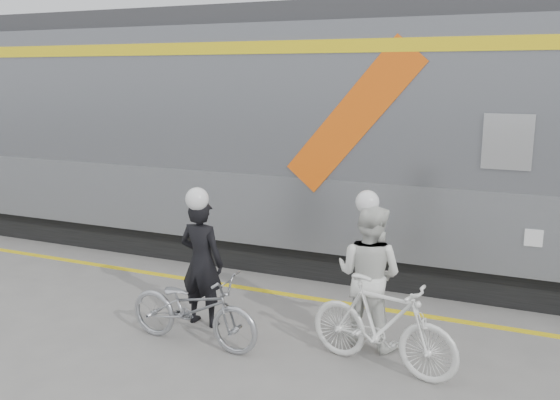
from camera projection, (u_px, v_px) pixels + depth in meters
The scene contains 9 objects.
ground at pixel (274, 374), 6.22m from camera, with size 90.00×90.00×0.00m, color slate.
train at pixel (498, 144), 8.86m from camera, with size 24.00×3.17×4.10m.
safety_strip at pixel (337, 302), 8.15m from camera, with size 24.00×0.12×0.01m, color yellow.
man at pixel (202, 262), 7.30m from camera, with size 0.59×0.38×1.61m, color black.
bicycle_left at pixel (193, 308), 6.81m from camera, with size 0.59×1.68×0.89m, color #9C9EA3.
woman at pixel (369, 275), 6.76m from camera, with size 0.81×0.63×1.66m, color silver.
bicycle_right at pixel (382, 325), 6.22m from camera, with size 0.47×1.68×1.01m, color silver.
helmet_man at pixel (200, 187), 7.11m from camera, with size 0.28×0.28×0.28m, color white.
helmet_woman at pixel (372, 193), 6.56m from camera, with size 0.27×0.27×0.27m, color white.
Camera 1 is at (2.30, -5.21, 3.09)m, focal length 38.00 mm.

